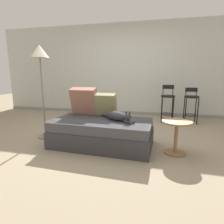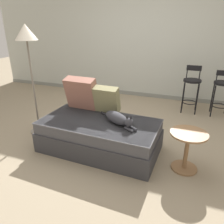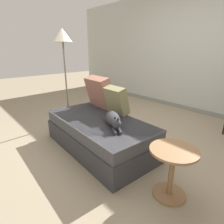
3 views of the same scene
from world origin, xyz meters
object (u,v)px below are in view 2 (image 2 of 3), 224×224
object	(u,v)px
bar_stool_near_window	(192,86)
bar_stool_by_doorway	(222,89)
cat	(118,118)
couch	(100,135)
throw_pillow_middle	(106,99)
floor_lamp	(27,43)
throw_pillow_corner	(82,93)
side_table	(187,146)

from	to	relation	value
bar_stool_near_window	bar_stool_by_doorway	world-z (taller)	bar_stool_near_window
cat	bar_stool_by_doorway	distance (m)	2.41
cat	couch	bearing A→B (deg)	-175.78
couch	throw_pillow_middle	xyz separation A→B (m)	(-0.03, 0.33, 0.42)
couch	floor_lamp	distance (m)	1.68
cat	bar_stool_near_window	xyz separation A→B (m)	(0.87, 1.95, 0.02)
throw_pillow_corner	bar_stool_near_window	distance (m)	2.26
bar_stool_by_doorway	cat	bearing A→B (deg)	-126.11
throw_pillow_middle	cat	bearing A→B (deg)	-46.48
couch	cat	bearing A→B (deg)	4.22
throw_pillow_corner	cat	world-z (taller)	throw_pillow_corner
bar_stool_by_doorway	throw_pillow_middle	bearing A→B (deg)	-136.27
cat	throw_pillow_corner	bearing A→B (deg)	155.13
bar_stool_near_window	floor_lamp	world-z (taller)	floor_lamp
throw_pillow_corner	cat	size ratio (longest dim) A/B	0.78
couch	throw_pillow_middle	bearing A→B (deg)	94.71
throw_pillow_middle	bar_stool_near_window	xyz separation A→B (m)	(1.16, 1.64, -0.11)
throw_pillow_middle	cat	distance (m)	0.44
couch	bar_stool_near_window	bearing A→B (deg)	60.03
throw_pillow_middle	floor_lamp	xyz separation A→B (m)	(-1.14, -0.18, 0.77)
cat	floor_lamp	distance (m)	1.70
side_table	floor_lamp	world-z (taller)	floor_lamp
throw_pillow_middle	bar_stool_by_doorway	xyz separation A→B (m)	(1.71, 1.64, -0.12)
couch	floor_lamp	xyz separation A→B (m)	(-1.17, 0.15, 1.19)
cat	floor_lamp	xyz separation A→B (m)	(-1.43, 0.13, 0.90)
cat	throw_pillow_middle	bearing A→B (deg)	133.52
throw_pillow_corner	throw_pillow_middle	distance (m)	0.41
bar_stool_near_window	bar_stool_by_doorway	bearing A→B (deg)	-0.08
bar_stool_near_window	side_table	world-z (taller)	bar_stool_near_window
bar_stool_near_window	cat	bearing A→B (deg)	-114.03
bar_stool_by_doorway	side_table	xyz separation A→B (m)	(-0.52, -2.02, -0.20)
throw_pillow_middle	bar_stool_by_doorway	size ratio (longest dim) A/B	0.48
floor_lamp	cat	bearing A→B (deg)	-5.21
throw_pillow_corner	bar_stool_by_doorway	world-z (taller)	throw_pillow_corner
bar_stool_near_window	floor_lamp	size ratio (longest dim) A/B	0.54
throw_pillow_middle	bar_stool_near_window	distance (m)	2.01
couch	throw_pillow_corner	xyz separation A→B (m)	(-0.44, 0.35, 0.47)
side_table	bar_stool_by_doorway	bearing A→B (deg)	75.64
throw_pillow_corner	throw_pillow_middle	xyz separation A→B (m)	(0.41, -0.02, -0.05)
couch	bar_stool_by_doorway	size ratio (longest dim) A/B	1.96
couch	bar_stool_near_window	size ratio (longest dim) A/B	1.83
throw_pillow_middle	floor_lamp	world-z (taller)	floor_lamp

